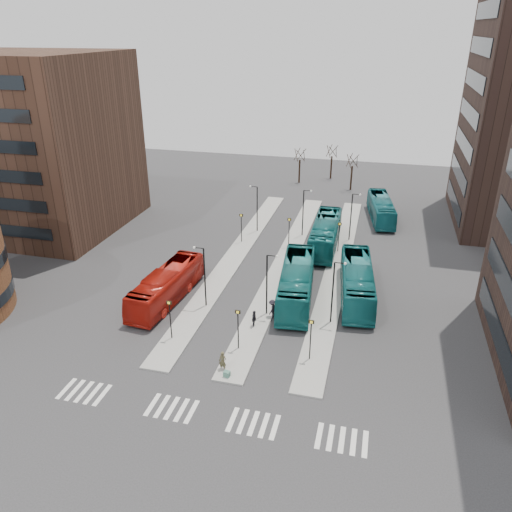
% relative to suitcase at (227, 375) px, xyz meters
% --- Properties ---
extents(ground, '(160.00, 160.00, 0.00)m').
position_rel_suitcase_xyz_m(ground, '(-1.78, -8.19, -0.30)').
color(ground, '#2B2B2D').
rests_on(ground, ground).
extents(island_left, '(2.50, 45.00, 0.15)m').
position_rel_suitcase_xyz_m(island_left, '(-5.78, 21.81, -0.22)').
color(island_left, gray).
rests_on(island_left, ground).
extents(island_mid, '(2.50, 45.00, 0.15)m').
position_rel_suitcase_xyz_m(island_mid, '(0.22, 21.81, -0.22)').
color(island_mid, gray).
rests_on(island_mid, ground).
extents(island_right, '(2.50, 45.00, 0.15)m').
position_rel_suitcase_xyz_m(island_right, '(6.22, 21.81, -0.22)').
color(island_right, gray).
rests_on(island_right, ground).
extents(suitcase, '(0.53, 0.46, 0.60)m').
position_rel_suitcase_xyz_m(suitcase, '(0.00, 0.00, 0.00)').
color(suitcase, navy).
rests_on(suitcase, ground).
extents(red_bus, '(3.70, 11.85, 3.25)m').
position_rel_suitcase_xyz_m(red_bus, '(-9.27, 10.04, 1.33)').
color(red_bus, '#AC170D').
rests_on(red_bus, ground).
extents(teal_bus_a, '(4.35, 13.12, 3.59)m').
position_rel_suitcase_xyz_m(teal_bus_a, '(2.96, 13.60, 1.49)').
color(teal_bus_a, '#146565').
rests_on(teal_bus_a, ground).
extents(teal_bus_b, '(3.22, 12.71, 3.52)m').
position_rel_suitcase_xyz_m(teal_bus_b, '(4.08, 27.10, 1.46)').
color(teal_bus_b, '#146567').
rests_on(teal_bus_b, ground).
extents(teal_bus_c, '(4.25, 12.74, 3.48)m').
position_rel_suitcase_xyz_m(teal_bus_c, '(8.68, 15.33, 1.44)').
color(teal_bus_c, '#15686B').
rests_on(teal_bus_c, ground).
extents(teal_bus_d, '(4.36, 11.58, 3.15)m').
position_rel_suitcase_xyz_m(teal_bus_d, '(10.40, 38.67, 1.28)').
color(teal_bus_d, '#166971').
rests_on(teal_bus_d, ground).
extents(traveller, '(0.65, 0.46, 1.70)m').
position_rel_suitcase_xyz_m(traveller, '(-0.58, 0.82, 0.55)').
color(traveller, '#4D472E').
rests_on(traveller, ground).
extents(commuter_a, '(0.98, 0.86, 1.70)m').
position_rel_suitcase_xyz_m(commuter_a, '(-8.96, 9.98, 0.55)').
color(commuter_a, black).
rests_on(commuter_a, ground).
extents(commuter_b, '(0.42, 0.99, 1.68)m').
position_rel_suitcase_xyz_m(commuter_b, '(0.23, 7.44, 0.54)').
color(commuter_b, black).
rests_on(commuter_b, ground).
extents(commuter_c, '(0.82, 1.25, 1.82)m').
position_rel_suitcase_xyz_m(commuter_c, '(1.43, 9.49, 0.61)').
color(commuter_c, black).
rests_on(commuter_c, ground).
extents(crosswalk_stripes, '(22.35, 2.40, 0.01)m').
position_rel_suitcase_xyz_m(crosswalk_stripes, '(-0.03, -4.19, -0.29)').
color(crosswalk_stripes, silver).
rests_on(crosswalk_stripes, ground).
extents(office_block, '(25.00, 20.12, 22.00)m').
position_rel_suitcase_xyz_m(office_block, '(-35.78, 25.80, 10.70)').
color(office_block, '#422A1F').
rests_on(office_block, ground).
extents(sign_poles, '(12.45, 22.12, 3.65)m').
position_rel_suitcase_xyz_m(sign_poles, '(-0.18, 14.81, 2.11)').
color(sign_poles, black).
rests_on(sign_poles, ground).
extents(lamp_posts, '(14.04, 20.24, 6.12)m').
position_rel_suitcase_xyz_m(lamp_posts, '(0.86, 19.81, 3.28)').
color(lamp_posts, black).
rests_on(lamp_posts, ground).
extents(bare_trees, '(10.97, 8.14, 5.90)m').
position_rel_suitcase_xyz_m(bare_trees, '(0.89, 54.48, 2.43)').
color(bare_trees, black).
rests_on(bare_trees, ground).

